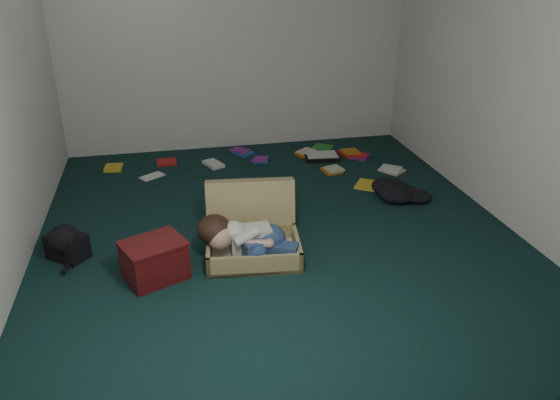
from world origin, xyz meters
name	(u,v)px	position (x,y,z in m)	size (l,w,h in m)	color
floor	(276,229)	(0.00, 0.00, 0.00)	(4.50, 4.50, 0.00)	black
wall_back	(235,37)	(0.00, 2.25, 1.30)	(4.50, 4.50, 0.00)	white
wall_front	(391,202)	(0.00, -2.25, 1.30)	(4.50, 4.50, 0.00)	white
wall_right	(508,69)	(2.00, 0.00, 1.30)	(4.50, 4.50, 0.00)	white
suitcase	(252,232)	(-0.26, -0.30, 0.16)	(0.80, 0.78, 0.53)	tan
person	(247,239)	(-0.33, -0.47, 0.20)	(0.77, 0.44, 0.33)	beige
maroon_bin	(155,260)	(-1.03, -0.56, 0.15)	(0.54, 0.49, 0.30)	#4E1011
backpack	(67,245)	(-1.70, -0.12, 0.11)	(0.37, 0.29, 0.22)	black
clothing_pile	(402,191)	(1.35, 0.40, 0.07)	(0.41, 0.34, 0.13)	black
paper_tray	(322,156)	(0.88, 1.59, 0.03)	(0.41, 0.33, 0.05)	black
book_scatter	(284,165)	(0.40, 1.47, 0.01)	(3.19, 1.70, 0.02)	yellow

